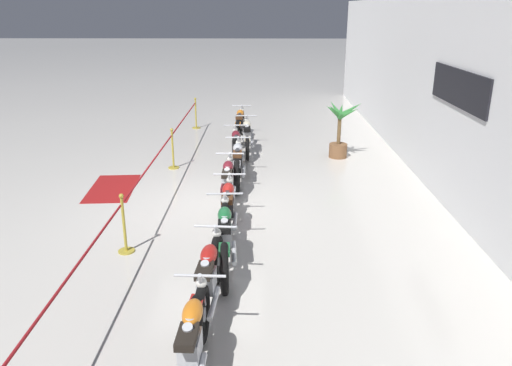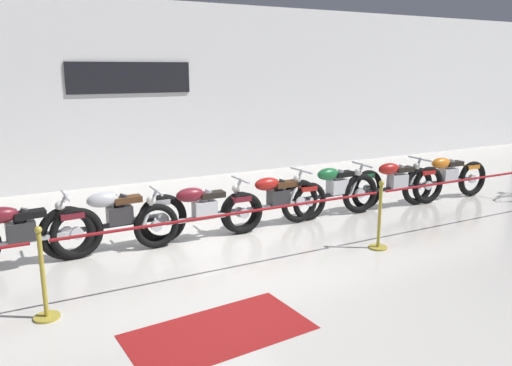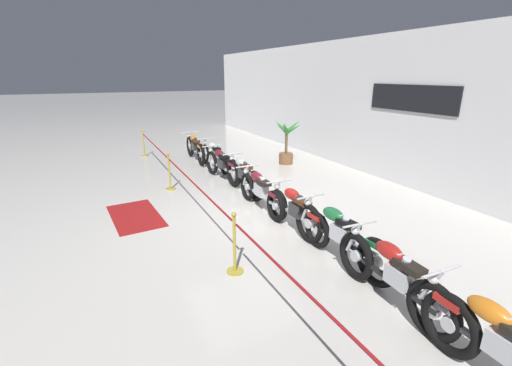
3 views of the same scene
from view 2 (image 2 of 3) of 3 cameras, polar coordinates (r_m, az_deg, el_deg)
The scene contains 13 objects.
ground_plane at distance 7.63m, azimuth -4.60°, elevation -7.56°, with size 120.00×120.00×0.00m, color silver.
back_wall at distance 12.05m, azimuth -14.60°, elevation 9.84°, with size 28.00×0.29×4.20m.
motorcycle_maroon_2 at distance 7.44m, azimuth -25.68°, elevation -5.51°, with size 2.29×0.62×0.96m.
motorcycle_silver_3 at distance 7.68m, azimuth -15.70°, elevation -4.10°, with size 2.20×0.62×0.97m.
motorcycle_maroon_4 at distance 7.90m, azimuth -6.30°, elevation -3.34°, with size 2.17×0.62×0.93m.
motorcycle_red_5 at distance 8.58m, azimuth 2.23°, elevation -1.98°, with size 2.10×0.62×0.92m.
motorcycle_green_6 at distance 9.29m, azimuth 8.97°, elevation -0.80°, with size 2.40×0.62×0.97m.
motorcycle_red_7 at distance 10.04m, azimuth 15.59°, elevation -0.15°, with size 2.42×0.62×0.96m.
motorcycle_orange_8 at distance 10.98m, azimuth 20.85°, elevation 0.56°, with size 2.30×0.62×0.96m.
stanchion_far_left at distance 5.94m, azimuth -14.32°, elevation -6.16°, with size 14.05×0.28×1.05m.
stanchion_mid_left at distance 5.96m, azimuth -23.06°, elevation -10.97°, with size 0.28×0.28×1.05m.
stanchion_mid_right at distance 7.77m, azimuth 13.89°, elevation -4.76°, with size 0.28×0.28×1.05m.
floor_banner at distance 5.42m, azimuth -4.25°, elevation -16.58°, with size 1.89×1.00×0.01m, color maroon.
Camera 2 is at (-2.78, -6.59, 2.67)m, focal length 35.00 mm.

